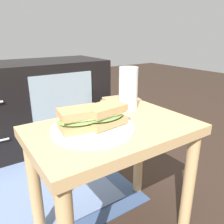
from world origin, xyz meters
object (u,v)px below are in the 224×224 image
object	(u,v)px
sandwich_front	(80,119)
paper_bag	(121,126)
sandwich_back	(105,115)
tv_cabinet	(35,105)
beer_glass	(128,89)
plate	(93,128)

from	to	relation	value
sandwich_front	paper_bag	xyz separation A→B (m)	(0.53, 0.50, -0.32)
sandwich_back	tv_cabinet	bearing A→B (deg)	88.19
tv_cabinet	beer_glass	xyz separation A→B (m)	(0.16, -0.83, 0.25)
beer_glass	paper_bag	distance (m)	0.60
beer_glass	sandwich_front	bearing A→B (deg)	-158.82
sandwich_back	beer_glass	distance (m)	0.23
tv_cabinet	sandwich_back	world-z (taller)	tv_cabinet
plate	tv_cabinet	bearing A→B (deg)	85.76
beer_glass	paper_bag	world-z (taller)	beer_glass
tv_cabinet	beer_glass	distance (m)	0.88
sandwich_back	sandwich_front	bearing A→B (deg)	167.59
plate	paper_bag	bearing A→B (deg)	46.22
plate	sandwich_front	bearing A→B (deg)	167.59
paper_bag	sandwich_back	bearing A→B (deg)	-130.90
sandwich_front	paper_bag	distance (m)	0.80
sandwich_back	paper_bag	world-z (taller)	sandwich_back
plate	sandwich_front	world-z (taller)	sandwich_front
plate	beer_glass	world-z (taller)	beer_glass
plate	beer_glass	distance (m)	0.26
tv_cabinet	paper_bag	bearing A→B (deg)	-45.48
sandwich_back	paper_bag	xyz separation A→B (m)	(0.45, 0.52, -0.32)
sandwich_back	paper_bag	distance (m)	0.76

